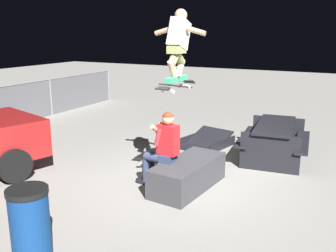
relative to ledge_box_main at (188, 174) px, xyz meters
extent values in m
plane|color=gray|center=(0.19, 0.20, -0.24)|extent=(40.00, 40.00, 0.00)
cube|color=#38383D|center=(0.00, 0.00, 0.00)|extent=(1.59, 0.80, 0.48)
cube|color=#2D3856|center=(-0.16, 0.30, 0.30)|extent=(0.32, 0.20, 0.12)
cube|color=red|center=(-0.16, 0.30, 0.61)|extent=(0.23, 0.36, 0.50)
sphere|color=tan|center=(-0.16, 0.30, 0.96)|extent=(0.20, 0.20, 0.20)
sphere|color=maroon|center=(-0.16, 0.30, 0.98)|extent=(0.19, 0.19, 0.19)
cylinder|color=red|center=(-0.35, 0.38, 0.68)|extent=(0.20, 0.10, 0.29)
cylinder|color=tan|center=(-0.26, 0.47, 0.78)|extent=(0.24, 0.09, 0.19)
cylinder|color=red|center=(0.05, 0.34, 0.68)|extent=(0.20, 0.10, 0.29)
cylinder|color=tan|center=(-0.02, 0.44, 0.78)|extent=(0.24, 0.09, 0.19)
cylinder|color=#2D3856|center=(-0.23, 0.50, 0.28)|extent=(0.18, 0.41, 0.14)
cylinder|color=#2D3856|center=(-0.21, 0.70, 0.02)|extent=(0.11, 0.11, 0.44)
cube|color=black|center=(-0.20, 0.75, -0.20)|extent=(0.12, 0.27, 0.08)
cylinder|color=#2D3856|center=(-0.05, 0.49, 0.28)|extent=(0.18, 0.41, 0.14)
cylinder|color=#2D3856|center=(-0.03, 0.69, 0.02)|extent=(0.11, 0.11, 0.44)
cube|color=black|center=(-0.02, 0.74, -0.20)|extent=(0.12, 0.27, 0.08)
cube|color=black|center=(-0.03, 0.21, 1.48)|extent=(0.79, 0.21, 0.16)
cube|color=black|center=(0.42, 0.20, 1.50)|extent=(0.12, 0.20, 0.07)
cube|color=black|center=(-0.48, 0.22, 1.50)|extent=(0.12, 0.20, 0.04)
cube|color=#99999E|center=(0.25, 0.21, 1.46)|extent=(0.07, 0.16, 0.04)
cylinder|color=white|center=(0.25, 0.30, 1.43)|extent=(0.05, 0.03, 0.05)
cylinder|color=white|center=(0.25, 0.12, 1.43)|extent=(0.05, 0.03, 0.05)
cube|color=#99999E|center=(-0.31, 0.22, 1.46)|extent=(0.07, 0.16, 0.04)
cylinder|color=white|center=(-0.31, 0.31, 1.43)|extent=(0.05, 0.03, 0.05)
cylinder|color=white|center=(-0.31, 0.13, 1.43)|extent=(0.05, 0.03, 0.05)
cube|color=#2D9E66|center=(0.15, 0.21, 1.59)|extent=(0.26, 0.10, 0.08)
cube|color=#2D9E66|center=(-0.21, 0.21, 1.59)|extent=(0.26, 0.10, 0.08)
cylinder|color=tan|center=(0.09, 0.21, 1.75)|extent=(0.24, 0.10, 0.31)
cylinder|color=olive|center=(0.02, 0.21, 1.95)|extent=(0.33, 0.14, 0.33)
cylinder|color=tan|center=(-0.16, 0.21, 1.75)|extent=(0.24, 0.10, 0.31)
cylinder|color=olive|center=(-0.09, 0.21, 1.95)|extent=(0.33, 0.14, 0.33)
cube|color=olive|center=(-0.03, 0.21, 2.05)|extent=(0.30, 0.20, 0.12)
cube|color=silver|center=(0.05, 0.21, 2.29)|extent=(0.45, 0.23, 0.52)
sphere|color=tan|center=(0.11, 0.21, 2.57)|extent=(0.20, 0.20, 0.20)
cylinder|color=tan|center=(0.07, 0.43, 2.35)|extent=(0.09, 0.45, 0.19)
cylinder|color=tan|center=(0.07, -0.01, 2.35)|extent=(0.09, 0.45, 0.19)
cube|color=black|center=(2.31, 0.62, -0.21)|extent=(1.27, 1.08, 0.06)
cube|color=black|center=(2.31, 0.62, -0.12)|extent=(1.23, 1.07, 0.43)
cube|color=black|center=(2.31, 1.04, -0.13)|extent=(0.99, 0.26, 0.21)
cube|color=black|center=(2.31, 0.21, -0.13)|extent=(0.99, 0.26, 0.21)
cube|color=black|center=(2.17, -0.94, 0.48)|extent=(1.77, 0.89, 0.06)
cube|color=black|center=(2.11, -0.40, 0.18)|extent=(1.72, 0.43, 0.04)
cube|color=black|center=(2.23, -1.49, 0.18)|extent=(1.72, 0.43, 0.04)
cube|color=black|center=(2.93, -0.86, 0.12)|extent=(0.18, 1.10, 0.72)
cube|color=black|center=(1.40, -1.03, 0.12)|extent=(0.18, 1.10, 0.72)
cylinder|color=navy|center=(-2.70, 0.74, 0.17)|extent=(0.45, 0.45, 0.82)
cylinder|color=black|center=(-2.70, 0.74, 0.61)|extent=(0.47, 0.47, 0.06)
cylinder|color=slate|center=(3.19, 6.18, 0.32)|extent=(0.05, 0.05, 1.12)
cylinder|color=slate|center=(6.19, 6.18, 0.32)|extent=(0.05, 0.05, 1.12)
cylinder|color=black|center=(-1.17, 2.80, 0.06)|extent=(0.64, 0.38, 0.60)
camera|label=1|loc=(-5.39, -2.45, 2.34)|focal=40.20mm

